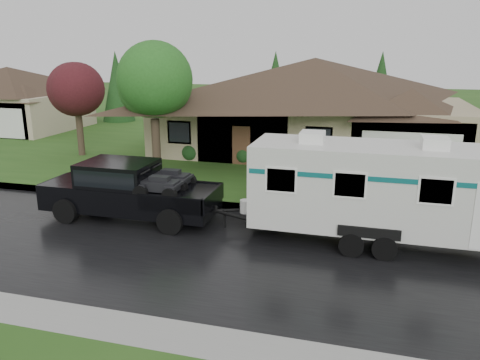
% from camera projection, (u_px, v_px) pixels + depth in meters
% --- Properties ---
extents(ground, '(140.00, 140.00, 0.00)m').
position_uv_depth(ground, '(209.00, 226.00, 16.98)').
color(ground, '#274F18').
rests_on(ground, ground).
extents(road, '(140.00, 8.00, 0.01)m').
position_uv_depth(road, '(189.00, 248.00, 15.12)').
color(road, black).
rests_on(road, ground).
extents(curb, '(140.00, 0.50, 0.15)m').
position_uv_depth(curb, '(227.00, 205.00, 19.05)').
color(curb, gray).
rests_on(curb, ground).
extents(lawn, '(140.00, 26.00, 0.15)m').
position_uv_depth(lawn, '(283.00, 146.00, 30.89)').
color(lawn, '#274F18').
rests_on(lawn, ground).
extents(house_main, '(19.44, 10.80, 6.90)m').
position_uv_depth(house_main, '(319.00, 95.00, 28.28)').
color(house_main, tan).
rests_on(house_main, lawn).
extents(house_far, '(10.80, 8.64, 5.80)m').
position_uv_depth(house_far, '(11.00, 93.00, 36.48)').
color(house_far, tan).
rests_on(house_far, lawn).
extents(tree_left_green, '(3.82, 3.82, 6.32)m').
position_uv_depth(tree_left_green, '(153.00, 85.00, 22.58)').
color(tree_left_green, '#382B1E').
rests_on(tree_left_green, lawn).
extents(tree_red, '(3.26, 3.26, 5.40)m').
position_uv_depth(tree_red, '(76.00, 91.00, 26.93)').
color(tree_red, '#382B1E').
rests_on(tree_red, lawn).
extents(shrub_row, '(13.60, 1.00, 1.00)m').
position_uv_depth(shrub_row, '(301.00, 158.00, 24.93)').
color(shrub_row, '#143814').
rests_on(shrub_row, lawn).
extents(pickup_truck, '(6.57, 2.50, 2.19)m').
position_uv_depth(pickup_truck, '(127.00, 188.00, 17.54)').
color(pickup_truck, black).
rests_on(pickup_truck, ground).
extents(travel_trailer, '(8.10, 2.85, 3.63)m').
position_uv_depth(travel_trailer, '(372.00, 187.00, 15.08)').
color(travel_trailer, silver).
rests_on(travel_trailer, ground).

